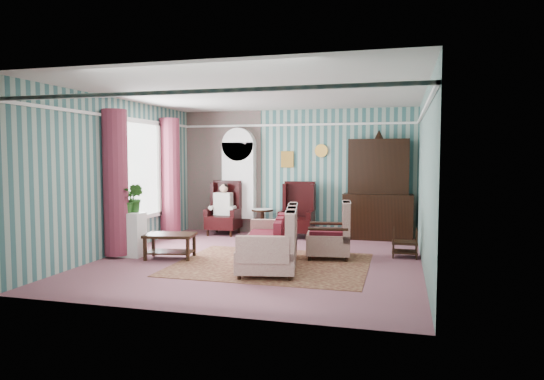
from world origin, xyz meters
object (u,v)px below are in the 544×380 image
(nest_table, at_px, (405,242))
(wingback_left, at_px, (223,208))
(wingback_right, at_px, (297,210))
(round_side_table, at_px, (262,222))
(seated_woman, at_px, (223,209))
(plant_stand, at_px, (129,234))
(floral_armchair, at_px, (328,233))
(coffee_table, at_px, (170,246))
(dresser_hutch, at_px, (378,186))
(bookcase, at_px, (239,186))
(sofa, at_px, (269,234))

(nest_table, bearing_deg, wingback_left, 159.15)
(wingback_right, xyz_separation_m, round_side_table, (-0.85, 0.15, -0.33))
(seated_woman, height_order, plant_stand, seated_woman)
(seated_woman, bearing_deg, round_side_table, 9.46)
(wingback_right, xyz_separation_m, nest_table, (2.32, -1.55, -0.35))
(floral_armchair, distance_m, coffee_table, 2.84)
(coffee_table, bearing_deg, dresser_hutch, 41.00)
(seated_woman, bearing_deg, bookcase, 57.34)
(wingback_right, distance_m, plant_stand, 3.76)
(bookcase, bearing_deg, round_side_table, -20.27)
(dresser_hutch, bearing_deg, nest_table, -72.61)
(dresser_hutch, height_order, round_side_table, dresser_hutch)
(bookcase, bearing_deg, plant_stand, -108.49)
(wingback_right, bearing_deg, round_side_table, 169.99)
(wingback_right, height_order, seated_woman, wingback_right)
(round_side_table, bearing_deg, seated_woman, -170.54)
(bookcase, relative_size, seated_woman, 1.90)
(bookcase, height_order, wingback_right, bookcase)
(dresser_hutch, height_order, plant_stand, dresser_hutch)
(wingback_left, relative_size, sofa, 0.63)
(wingback_left, height_order, sofa, wingback_left)
(wingback_left, xyz_separation_m, floral_armchair, (2.74, -1.98, -0.16))
(nest_table, bearing_deg, bookcase, 153.08)
(round_side_table, relative_size, floral_armchair, 0.65)
(sofa, height_order, coffee_table, sofa)
(seated_woman, height_order, nest_table, seated_woman)
(wingback_left, distance_m, round_side_table, 0.97)
(wingback_left, xyz_separation_m, seated_woman, (0.00, 0.00, -0.04))
(dresser_hutch, relative_size, wingback_right, 1.89)
(bookcase, distance_m, coffee_table, 3.27)
(wingback_right, bearing_deg, bookcase, 165.43)
(dresser_hutch, distance_m, floral_armchair, 2.48)
(bookcase, bearing_deg, seated_woman, -122.66)
(dresser_hutch, bearing_deg, bookcase, 177.89)
(bookcase, bearing_deg, sofa, -63.50)
(bookcase, relative_size, dresser_hutch, 0.95)
(coffee_table, bearing_deg, wingback_right, 57.91)
(sofa, xyz_separation_m, coffee_table, (-1.88, 0.18, -0.32))
(dresser_hutch, xyz_separation_m, wingback_right, (-1.75, -0.27, -0.55))
(wingback_left, relative_size, floral_armchair, 1.36)
(dresser_hutch, distance_m, round_side_table, 2.75)
(floral_armchair, bearing_deg, nest_table, -79.48)
(seated_woman, height_order, round_side_table, seated_woman)
(round_side_table, relative_size, sofa, 0.30)
(bookcase, relative_size, sofa, 1.12)
(dresser_hutch, height_order, nest_table, dresser_hutch)
(bookcase, height_order, dresser_hutch, dresser_hutch)
(dresser_hutch, distance_m, sofa, 3.63)
(sofa, bearing_deg, wingback_right, -7.76)
(wingback_left, distance_m, nest_table, 4.37)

